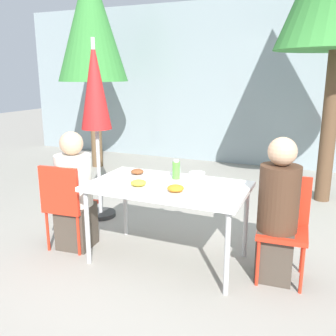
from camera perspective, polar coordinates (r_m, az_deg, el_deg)
ground_plane at (r=3.62m, az=0.00°, el=-13.74°), size 24.00×24.00×0.00m
building_facade at (r=7.22m, az=13.46°, el=12.28°), size 10.00×0.20×3.00m
dining_table at (r=3.35m, az=0.00°, el=-3.46°), size 1.41×0.81×0.74m
chair_left at (r=3.75m, az=-15.29°, el=-4.83°), size 0.44×0.44×0.86m
person_left at (r=3.78m, az=-14.05°, el=-3.89°), size 0.35×0.35×1.17m
chair_right at (r=3.31m, az=17.24°, el=-7.55°), size 0.42×0.42×0.86m
person_right at (r=3.21m, az=16.38°, el=-6.66°), size 0.33×0.33×1.22m
closed_umbrella at (r=4.38m, az=-11.04°, el=11.20°), size 0.36×0.36×2.08m
plate_0 at (r=3.63m, az=-4.69°, el=-0.78°), size 0.23×0.23×0.06m
plate_1 at (r=3.09m, az=1.16°, el=-3.37°), size 0.25×0.25×0.07m
plate_2 at (r=3.25m, az=-4.52°, el=-2.52°), size 0.25×0.25×0.07m
bottle at (r=3.48m, az=1.26°, el=-0.29°), size 0.07×0.07×0.18m
drinking_cup at (r=3.62m, az=1.27°, el=-0.48°), size 0.08×0.08×0.08m
salad_bowl at (r=3.55m, az=4.43°, el=-1.08°), size 0.15×0.15×0.05m
tree_behind_left at (r=7.02m, az=-11.65°, el=20.78°), size 1.23×1.23×3.57m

